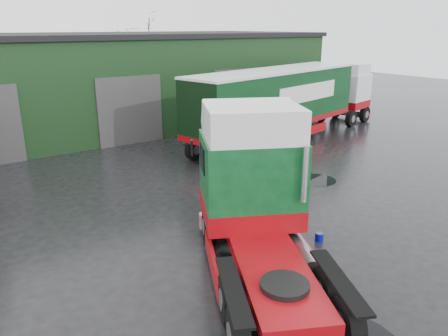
# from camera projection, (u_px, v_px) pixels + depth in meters

# --- Properties ---
(ground) EXTENTS (100.00, 100.00, 0.00)m
(ground) POSITION_uv_depth(u_px,v_px,m) (250.00, 241.00, 14.40)
(ground) COLOR black
(warehouse) EXTENTS (32.40, 12.40, 6.30)m
(warehouse) POSITION_uv_depth(u_px,v_px,m) (94.00, 81.00, 30.07)
(warehouse) COLOR black
(warehouse) RESTS_ON ground
(hero_tractor) EXTENTS (6.22, 8.14, 4.67)m
(hero_tractor) POSITION_uv_depth(u_px,v_px,m) (267.00, 206.00, 11.26)
(hero_tractor) COLOR #0D461F
(hero_tractor) RESTS_ON ground
(lorry_right) EXTENTS (17.12, 6.55, 4.44)m
(lorry_right) POSITION_uv_depth(u_px,v_px,m) (276.00, 107.00, 25.61)
(lorry_right) COLOR silver
(lorry_right) RESTS_ON ground
(wash_bucket) EXTENTS (0.33, 0.33, 0.26)m
(wash_bucket) POSITION_uv_depth(u_px,v_px,m) (319.00, 237.00, 14.39)
(wash_bucket) COLOR #08079A
(wash_bucket) RESTS_ON ground
(tree_back_b) EXTENTS (4.40, 4.40, 7.50)m
(tree_back_b) POSITION_uv_depth(u_px,v_px,m) (139.00, 59.00, 42.03)
(tree_back_b) COLOR black
(tree_back_b) RESTS_ON ground
(puddle_1) EXTENTS (1.78, 1.78, 0.01)m
(puddle_1) POSITION_uv_depth(u_px,v_px,m) (316.00, 180.00, 20.10)
(puddle_1) COLOR black
(puddle_1) RESTS_ON ground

